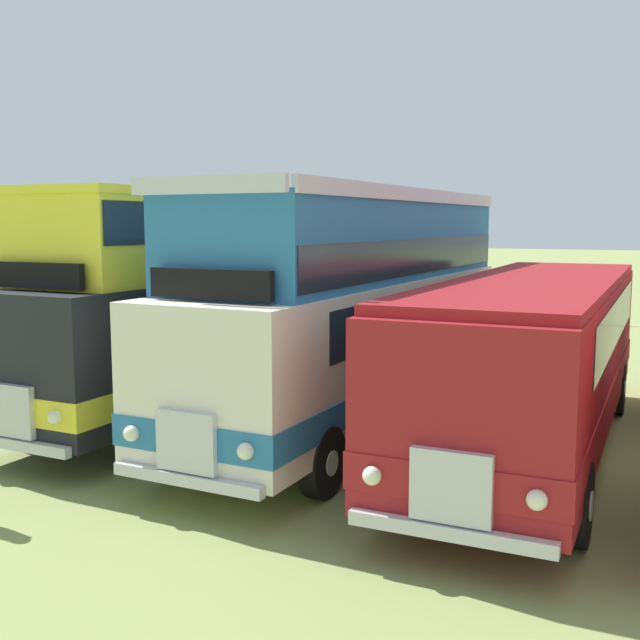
# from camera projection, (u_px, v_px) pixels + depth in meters

# --- Properties ---
(ground_plane) EXTENTS (200.00, 200.00, 0.00)m
(ground_plane) POSITION_uv_depth(u_px,v_px,m) (638.00, 462.00, 12.57)
(ground_plane) COLOR #8C9956
(bus_first_in_row) EXTENTS (2.67, 10.69, 4.49)m
(bus_first_in_row) POSITION_uv_depth(u_px,v_px,m) (212.00, 291.00, 16.13)
(bus_first_in_row) COLOR black
(bus_first_in_row) RESTS_ON ground
(bus_second_in_row) EXTENTS (2.73, 10.95, 4.52)m
(bus_second_in_row) POSITION_uv_depth(u_px,v_px,m) (359.00, 304.00, 14.61)
(bus_second_in_row) COLOR silver
(bus_second_in_row) RESTS_ON ground
(bus_third_in_row) EXTENTS (2.74, 10.69, 2.99)m
(bus_third_in_row) POSITION_uv_depth(u_px,v_px,m) (535.00, 351.00, 12.90)
(bus_third_in_row) COLOR maroon
(bus_third_in_row) RESTS_ON ground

